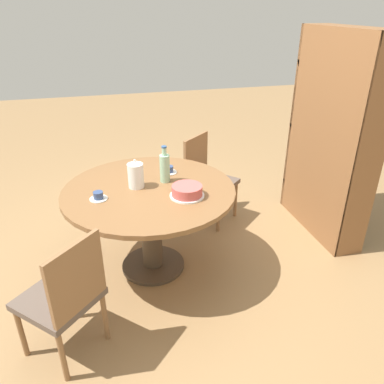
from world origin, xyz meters
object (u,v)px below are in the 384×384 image
chair_b (207,177)px  bookshelf (329,142)px  chair_a (65,296)px  coffee_pot (136,175)px  cup_b (169,170)px  cake_main (187,191)px  water_bottle (165,167)px  cup_a (98,196)px

chair_b → bookshelf: bookshelf is taller
chair_b → chair_a: bearing=-174.4°
coffee_pot → cup_b: 0.37m
cake_main → chair_b: bearing=154.4°
coffee_pot → cup_b: (-0.20, 0.30, -0.08)m
coffee_pot → water_bottle: bearing=100.5°
cake_main → cup_a: size_ratio=1.97×
coffee_pot → cup_a: coffee_pot is taller
coffee_pot → cup_a: 0.33m
chair_a → cup_a: chair_a is taller
chair_a → water_bottle: 1.21m
chair_a → water_bottle: bearing=-178.7°
bookshelf → cup_b: bookshelf is taller
water_bottle → cup_b: size_ratio=2.28×
water_bottle → cup_a: (0.18, -0.53, -0.10)m
bookshelf → chair_a: bearing=112.4°
chair_b → cup_a: 1.35m
water_bottle → bookshelf: bearing=94.8°
cup_b → cup_a: bearing=-60.2°
chair_a → cup_a: size_ratio=6.62×
chair_a → water_bottle: size_ratio=2.91×
chair_b → cup_a: bearing=174.5°
coffee_pot → water_bottle: water_bottle is taller
coffee_pot → water_bottle: size_ratio=0.77×
chair_b → coffee_pot: size_ratio=3.76×
chair_b → cake_main: chair_b is taller
cup_a → chair_b: bearing=126.2°
bookshelf → water_bottle: size_ratio=6.25×
bookshelf → water_bottle: (0.13, -1.55, -0.03)m
coffee_pot → cup_b: size_ratio=1.76×
bookshelf → cup_b: bearing=89.0°
chair_b → water_bottle: bearing=-173.6°
chair_a → cake_main: (-0.53, 0.89, 0.33)m
cup_a → cup_b: bearing=119.8°
cup_a → bookshelf: bearing=98.5°
chair_a → cup_b: bearing=-176.0°
chair_b → bookshelf: (0.47, 1.01, 0.44)m
coffee_pot → cup_b: bearing=123.9°
chair_a → bookshelf: bearing=157.0°
chair_a → cake_main: 1.09m
water_bottle → cup_b: bearing=157.7°
bookshelf → chair_b: bearing=65.3°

